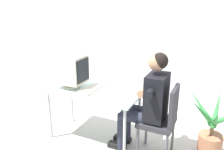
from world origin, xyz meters
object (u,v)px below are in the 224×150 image
object	(u,v)px
desk	(94,95)
potted_plant	(211,133)
keyboard	(91,89)
office_chair	(163,118)
crt_monitor	(72,69)
person_seated	(148,100)

from	to	relation	value
desk	potted_plant	distance (m)	1.51
potted_plant	keyboard	bearing A→B (deg)	-170.88
office_chair	potted_plant	distance (m)	0.62
desk	office_chair	xyz separation A→B (m)	(0.92, 0.00, -0.12)
crt_monitor	keyboard	size ratio (longest dim) A/B	0.92
person_seated	potted_plant	world-z (taller)	person_seated
office_chair	person_seated	xyz separation A→B (m)	(-0.19, 0.00, 0.19)
crt_monitor	potted_plant	world-z (taller)	crt_monitor
keyboard	person_seated	size ratio (longest dim) A/B	0.37
desk	person_seated	xyz separation A→B (m)	(0.73, 0.00, 0.07)
office_chair	keyboard	bearing A→B (deg)	179.50
desk	keyboard	size ratio (longest dim) A/B	2.53
crt_monitor	person_seated	xyz separation A→B (m)	(1.05, 0.02, -0.25)
keyboard	office_chair	xyz separation A→B (m)	(0.97, -0.01, -0.20)
person_seated	office_chair	bearing A→B (deg)	-0.00
keyboard	potted_plant	xyz separation A→B (m)	(1.50, 0.24, -0.40)
office_chair	potted_plant	xyz separation A→B (m)	(0.54, 0.25, -0.19)
office_chair	person_seated	distance (m)	0.27
office_chair	potted_plant	size ratio (longest dim) A/B	1.11
desk	keyboard	bearing A→B (deg)	167.58
keyboard	person_seated	xyz separation A→B (m)	(0.78, -0.01, -0.02)
desk	potted_plant	world-z (taller)	potted_plant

